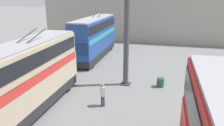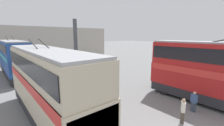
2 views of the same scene
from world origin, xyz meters
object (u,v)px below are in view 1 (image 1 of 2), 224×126
object	(u,v)px
bus_right_mid	(23,76)
oil_drum	(160,82)
bus_right_far	(95,35)
person_aisle_midway	(103,94)

from	to	relation	value
bus_right_mid	oil_drum	bearing A→B (deg)	-51.31
bus_right_far	oil_drum	size ratio (longest dim) A/B	13.85
bus_right_far	person_aisle_midway	bearing A→B (deg)	-159.22
bus_right_far	oil_drum	bearing A→B (deg)	-131.88
person_aisle_midway	bus_right_mid	bearing A→B (deg)	-6.69
bus_right_far	person_aisle_midway	distance (m)	13.19
bus_right_mid	oil_drum	size ratio (longest dim) A/B	13.90
bus_right_mid	person_aisle_midway	size ratio (longest dim) A/B	6.46
bus_right_mid	person_aisle_midway	world-z (taller)	bus_right_mid
bus_right_mid	person_aisle_midway	xyz separation A→B (m)	(2.31, -4.63, -1.83)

